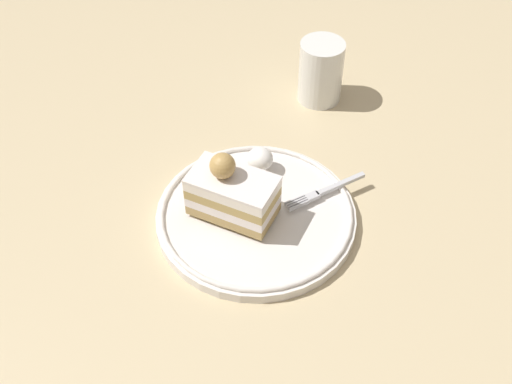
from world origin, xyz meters
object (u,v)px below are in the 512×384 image
dessert_plate (256,215)px  cake_slice (232,193)px  whipped_cream_dollop (260,159)px  fork (324,191)px  drink_glass_near (321,74)px

dessert_plate → cake_slice: 0.05m
dessert_plate → whipped_cream_dollop: 0.07m
fork → whipped_cream_dollop: bearing=68.1°
dessert_plate → drink_glass_near: drink_glass_near is taller
dessert_plate → fork: size_ratio=2.54×
cake_slice → drink_glass_near: bearing=-18.1°
dessert_plate → drink_glass_near: (0.24, -0.05, 0.03)m
cake_slice → fork: (0.04, -0.10, -0.03)m
fork → drink_glass_near: bearing=5.8°
whipped_cream_dollop → drink_glass_near: 0.18m
cake_slice → fork: cake_slice is taller
cake_slice → drink_glass_near: (0.24, -0.08, -0.01)m
whipped_cream_dollop → fork: size_ratio=0.35×
dessert_plate → drink_glass_near: bearing=-12.6°
dessert_plate → fork: fork is taller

